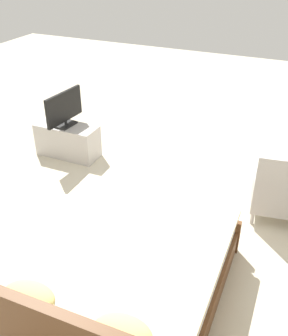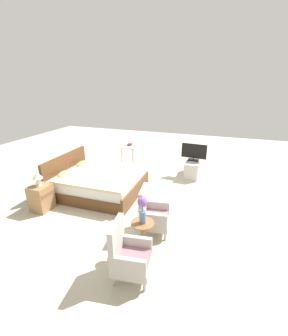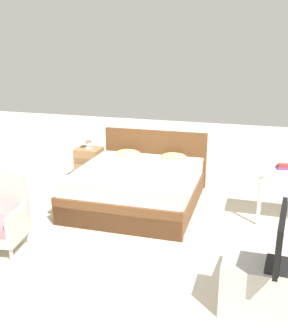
{
  "view_description": "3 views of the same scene",
  "coord_description": "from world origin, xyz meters",
  "px_view_note": "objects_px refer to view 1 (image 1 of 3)",
  "views": [
    {
      "loc": [
        -1.31,
        3.36,
        2.99
      ],
      "look_at": [
        0.19,
        -0.01,
        0.78
      ],
      "focal_mm": 42.0,
      "sensor_mm": 36.0,
      "label": 1
    },
    {
      "loc": [
        -4.76,
        -1.84,
        2.76
      ],
      "look_at": [
        0.24,
        -0.08,
        0.74
      ],
      "focal_mm": 24.0,
      "sensor_mm": 36.0,
      "label": 2
    },
    {
      "loc": [
        1.72,
        -4.38,
        2.4
      ],
      "look_at": [
        0.28,
        0.34,
        0.84
      ],
      "focal_mm": 42.0,
      "sensor_mm": 36.0,
      "label": 3
    }
  ],
  "objects_px": {
    "armchair_by_window_right": "(276,193)",
    "tv_stand": "(68,140)",
    "bed": "(117,276)",
    "tv_flatscreen": "(64,109)"
  },
  "relations": [
    {
      "from": "tv_flatscreen",
      "to": "bed",
      "type": "bearing_deg",
      "value": 132.21
    },
    {
      "from": "bed",
      "to": "tv_stand",
      "type": "bearing_deg",
      "value": -47.82
    },
    {
      "from": "armchair_by_window_right",
      "to": "tv_stand",
      "type": "relative_size",
      "value": 0.96
    },
    {
      "from": "armchair_by_window_right",
      "to": "tv_stand",
      "type": "xyz_separation_m",
      "value": [
        3.14,
        -0.35,
        -0.12
      ]
    },
    {
      "from": "bed",
      "to": "tv_flatscreen",
      "type": "height_order",
      "value": "tv_flatscreen"
    },
    {
      "from": "bed",
      "to": "tv_stand",
      "type": "height_order",
      "value": "bed"
    },
    {
      "from": "tv_stand",
      "to": "tv_flatscreen",
      "type": "distance_m",
      "value": 0.52
    },
    {
      "from": "bed",
      "to": "armchair_by_window_right",
      "type": "bearing_deg",
      "value": -121.68
    },
    {
      "from": "armchair_by_window_right",
      "to": "bed",
      "type": "bearing_deg",
      "value": 58.32
    },
    {
      "from": "armchair_by_window_right",
      "to": "tv_flatscreen",
      "type": "distance_m",
      "value": 3.19
    }
  ]
}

